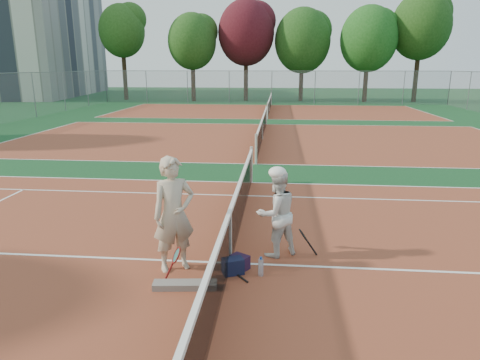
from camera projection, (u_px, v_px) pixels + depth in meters
The scene contains 24 objects.
ground at pixel (231, 263), 7.61m from camera, with size 130.00×130.00×0.00m, color #103D1C.
court_main at pixel (231, 263), 7.61m from camera, with size 23.77×10.97×0.01m, color brown.
court_far_a at pixel (262, 139), 20.60m from camera, with size 23.77×10.97×0.01m, color brown.
court_far_b at pixel (269, 111), 33.59m from camera, with size 23.77×10.97×0.01m, color brown.
net_main at pixel (230, 237), 7.48m from camera, with size 0.10×10.98×1.02m, color black, non-canonical shape.
net_far_a at pixel (262, 129), 20.47m from camera, with size 0.10×10.98×1.02m, color black, non-canonical shape.
net_far_b at pixel (270, 104), 33.46m from camera, with size 0.10×10.98×1.02m, color black, non-canonical shape.
fence_back at pixel (272, 87), 39.94m from camera, with size 32.00×0.06×3.00m, color slate, non-canonical shape.
apartment_block at pixel (37, 31), 50.51m from camera, with size 10.00×22.00×15.00m, color beige.
player_a at pixel (174, 214), 7.16m from camera, with size 0.72×0.47×1.98m, color #C1B096.
player_b at pixel (277, 213), 7.76m from camera, with size 0.79×0.61×1.62m, color silver.
racket_red at pixel (177, 264), 6.97m from camera, with size 0.29×0.27×0.55m, color maroon, non-canonical shape.
racket_black_held at pixel (303, 243), 7.86m from camera, with size 0.36×0.27×0.51m, color black, non-canonical shape.
racket_spare at pixel (232, 271), 7.28m from camera, with size 0.60×0.27×0.03m, color black, non-canonical shape.
sports_bag_navy at pixel (233, 266), 7.20m from camera, with size 0.34×0.24×0.27m, color black.
sports_bag_purple at pixel (240, 262), 7.38m from camera, with size 0.30×0.21×0.25m, color black.
net_cover_canvas at pixel (185, 285), 6.74m from camera, with size 1.01×0.23×0.11m, color slate.
water_bottle at pixel (261, 268), 7.12m from camera, with size 0.09×0.09×0.30m, color silver.
tree_back_0 at pixel (122, 31), 43.36m from camera, with size 4.60×4.60×9.53m.
tree_back_1 at pixel (192, 42), 41.99m from camera, with size 4.75×4.75×8.51m.
tree_back_maroon at pixel (246, 33), 42.40m from camera, with size 5.59×5.59×9.84m.
tree_back_3 at pixel (303, 41), 42.17m from camera, with size 5.49×5.49×9.02m.
tree_back_4 at pixel (369, 39), 40.71m from camera, with size 5.39×5.39×9.03m.
tree_back_5 at pixel (421, 26), 40.49m from camera, with size 5.51×5.51×10.29m.
Camera 1 is at (0.81, -6.93, 3.39)m, focal length 32.00 mm.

